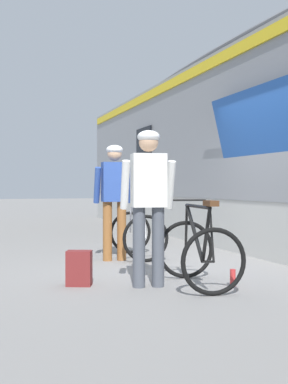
{
  "coord_description": "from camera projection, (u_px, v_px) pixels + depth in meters",
  "views": [
    {
      "loc": [
        -2.71,
        -6.58,
        1.13
      ],
      "look_at": [
        -0.35,
        0.43,
        1.05
      ],
      "focal_mm": 47.36,
      "sensor_mm": 36.0,
      "label": 1
    }
  ],
  "objects": [
    {
      "name": "backpack_on_platform",
      "position": [
        79.0,
        268.0,
        5.76
      ],
      "size": [
        0.33,
        0.27,
        0.4
      ],
      "primitive_type": "cube",
      "rotation": [
        0.0,
        0.0,
        -0.38
      ],
      "color": "maroon",
      "rests_on": "ground"
    },
    {
      "name": "cyclist_near_in_white",
      "position": [
        148.0,
        193.0,
        5.68
      ],
      "size": [
        0.64,
        0.36,
        1.76
      ],
      "color": "#4C515B",
      "rests_on": "ground"
    },
    {
      "name": "water_bottle_near_the_bikes",
      "position": [
        233.0,
        278.0,
        5.73
      ],
      "size": [
        0.06,
        0.06,
        0.19
      ],
      "primitive_type": "cylinder",
      "color": "red",
      "rests_on": "ground"
    },
    {
      "name": "bicycle_far_silver",
      "position": [
        138.0,
        232.0,
        8.03
      ],
      "size": [
        0.79,
        1.12,
        0.99
      ],
      "color": "black",
      "rests_on": "ground"
    },
    {
      "name": "cyclist_far_in_blue",
      "position": [
        115.0,
        191.0,
        7.71
      ],
      "size": [
        0.63,
        0.34,
        1.76
      ],
      "color": "#935B2D",
      "rests_on": "ground"
    },
    {
      "name": "bicycle_near_black",
      "position": [
        199.0,
        251.0,
        5.72
      ],
      "size": [
        0.83,
        1.15,
        0.99
      ],
      "color": "black",
      "rests_on": "ground"
    },
    {
      "name": "ground_plane",
      "position": [
        177.0,
        267.0,
        7.11
      ],
      "size": [
        80.0,
        80.0,
        0.0
      ],
      "primitive_type": "plane",
      "color": "gray"
    }
  ]
}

